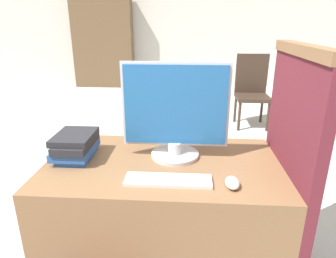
{
  "coord_description": "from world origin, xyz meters",
  "views": [
    {
      "loc": [
        0.12,
        -1.03,
        1.41
      ],
      "look_at": [
        0.03,
        0.32,
        0.92
      ],
      "focal_mm": 32.0,
      "sensor_mm": 36.0,
      "label": 1
    }
  ],
  "objects_px": {
    "book_stack": "(76,145)",
    "keyboard": "(168,180)",
    "monitor": "(175,113)",
    "far_chair": "(252,88)",
    "mouse": "(232,183)"
  },
  "relations": [
    {
      "from": "mouse",
      "to": "far_chair",
      "type": "bearing_deg",
      "value": 77.21
    },
    {
      "from": "far_chair",
      "to": "monitor",
      "type": "bearing_deg",
      "value": -59.6
    },
    {
      "from": "mouse",
      "to": "keyboard",
      "type": "bearing_deg",
      "value": 175.89
    },
    {
      "from": "monitor",
      "to": "book_stack",
      "type": "height_order",
      "value": "monitor"
    },
    {
      "from": "keyboard",
      "to": "far_chair",
      "type": "relative_size",
      "value": 0.4
    },
    {
      "from": "mouse",
      "to": "book_stack",
      "type": "height_order",
      "value": "book_stack"
    },
    {
      "from": "book_stack",
      "to": "far_chair",
      "type": "distance_m",
      "value": 3.14
    },
    {
      "from": "keyboard",
      "to": "book_stack",
      "type": "height_order",
      "value": "book_stack"
    },
    {
      "from": "far_chair",
      "to": "mouse",
      "type": "bearing_deg",
      "value": -53.14
    },
    {
      "from": "book_stack",
      "to": "keyboard",
      "type": "bearing_deg",
      "value": -24.31
    },
    {
      "from": "keyboard",
      "to": "book_stack",
      "type": "bearing_deg",
      "value": 155.69
    },
    {
      "from": "book_stack",
      "to": "far_chair",
      "type": "bearing_deg",
      "value": 62.01
    },
    {
      "from": "keyboard",
      "to": "mouse",
      "type": "distance_m",
      "value": 0.28
    },
    {
      "from": "monitor",
      "to": "book_stack",
      "type": "distance_m",
      "value": 0.55
    },
    {
      "from": "mouse",
      "to": "far_chair",
      "type": "relative_size",
      "value": 0.11
    }
  ]
}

